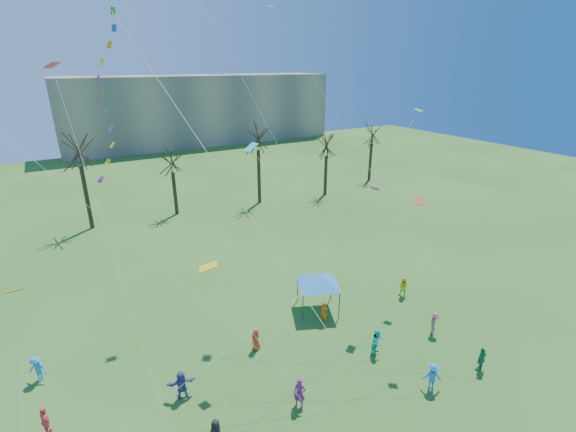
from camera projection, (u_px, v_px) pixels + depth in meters
distant_building at (201, 109)px, 92.25m from camera, size 60.00×14.00×15.00m
bare_tree_row at (170, 159)px, 46.54m from camera, size 70.15×8.98×11.33m
big_box_kite at (114, 92)px, 14.24m from camera, size 5.18×5.18×21.72m
canopy_tent_blue at (318, 279)px, 29.69m from camera, size 3.78×3.78×3.10m
festival_crowd at (277, 381)px, 22.58m from camera, size 26.50×14.91×1.85m
small_kites_aloft at (247, 149)px, 22.50m from camera, size 31.66×19.22×31.44m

